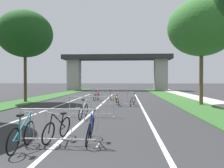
{
  "coord_description": "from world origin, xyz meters",
  "views": [
    {
      "loc": [
        2.05,
        -2.07,
        1.84
      ],
      "look_at": [
        0.75,
        17.25,
        1.55
      ],
      "focal_mm": 37.67,
      "sensor_mm": 36.0,
      "label": 1
    }
  ],
  "objects_px": {
    "crowd_barrier_second": "(92,107)",
    "bicycle_teal_0": "(22,135)",
    "tree_right_oak_near": "(202,28)",
    "bicycle_red_1": "(97,97)",
    "bicycle_orange_7": "(117,100)",
    "bicycle_black_6": "(57,129)",
    "bicycle_white_4": "(133,100)",
    "bicycle_silver_2": "(83,111)",
    "bicycle_blue_5": "(90,129)",
    "crowd_barrier_third": "(117,99)",
    "bicycle_purple_3": "(110,96)",
    "crowd_barrier_fourth": "(106,95)",
    "tree_left_maple_mid": "(25,34)",
    "crowd_barrier_nearest": "(59,127)"
  },
  "relations": [
    {
      "from": "crowd_barrier_second",
      "to": "bicycle_teal_0",
      "type": "distance_m",
      "value": 5.72
    },
    {
      "from": "tree_right_oak_near",
      "to": "crowd_barrier_second",
      "type": "relative_size",
      "value": 3.43
    },
    {
      "from": "tree_right_oak_near",
      "to": "bicycle_red_1",
      "type": "distance_m",
      "value": 10.54
    },
    {
      "from": "bicycle_orange_7",
      "to": "bicycle_black_6",
      "type": "bearing_deg",
      "value": -107.04
    },
    {
      "from": "bicycle_white_4",
      "to": "bicycle_silver_2",
      "type": "bearing_deg",
      "value": 79.82
    },
    {
      "from": "bicycle_blue_5",
      "to": "crowd_barrier_third",
      "type": "bearing_deg",
      "value": -94.59
    },
    {
      "from": "crowd_barrier_third",
      "to": "bicycle_red_1",
      "type": "height_order",
      "value": "crowd_barrier_third"
    },
    {
      "from": "bicycle_purple_3",
      "to": "bicycle_orange_7",
      "type": "bearing_deg",
      "value": -85.11
    },
    {
      "from": "bicycle_teal_0",
      "to": "crowd_barrier_third",
      "type": "bearing_deg",
      "value": 78.63
    },
    {
      "from": "crowd_barrier_third",
      "to": "bicycle_silver_2",
      "type": "distance_m",
      "value": 5.73
    },
    {
      "from": "tree_right_oak_near",
      "to": "bicycle_silver_2",
      "type": "bearing_deg",
      "value": -138.96
    },
    {
      "from": "crowd_barrier_fourth",
      "to": "tree_left_maple_mid",
      "type": "bearing_deg",
      "value": -158.62
    },
    {
      "from": "bicycle_red_1",
      "to": "bicycle_purple_3",
      "type": "height_order",
      "value": "bicycle_purple_3"
    },
    {
      "from": "bicycle_white_4",
      "to": "bicycle_black_6",
      "type": "relative_size",
      "value": 1.03
    },
    {
      "from": "crowd_barrier_fourth",
      "to": "bicycle_blue_5",
      "type": "relative_size",
      "value": 1.37
    },
    {
      "from": "tree_right_oak_near",
      "to": "bicycle_blue_5",
      "type": "xyz_separation_m",
      "value": [
        -6.59,
        -10.95,
        -5.4
      ]
    },
    {
      "from": "crowd_barrier_fourth",
      "to": "bicycle_black_6",
      "type": "bearing_deg",
      "value": -90.34
    },
    {
      "from": "bicycle_purple_3",
      "to": "bicycle_orange_7",
      "type": "height_order",
      "value": "bicycle_purple_3"
    },
    {
      "from": "bicycle_teal_0",
      "to": "bicycle_silver_2",
      "type": "distance_m",
      "value": 5.29
    },
    {
      "from": "crowd_barrier_nearest",
      "to": "bicycle_orange_7",
      "type": "bearing_deg",
      "value": 83.9
    },
    {
      "from": "crowd_barrier_second",
      "to": "tree_left_maple_mid",
      "type": "bearing_deg",
      "value": 131.71
    },
    {
      "from": "crowd_barrier_second",
      "to": "bicycle_red_1",
      "type": "bearing_deg",
      "value": 96.19
    },
    {
      "from": "crowd_barrier_nearest",
      "to": "bicycle_silver_2",
      "type": "relative_size",
      "value": 1.36
    },
    {
      "from": "bicycle_silver_2",
      "to": "bicycle_black_6",
      "type": "distance_m",
      "value": 4.27
    },
    {
      "from": "crowd_barrier_second",
      "to": "bicycle_red_1",
      "type": "distance_m",
      "value": 9.79
    },
    {
      "from": "crowd_barrier_nearest",
      "to": "bicycle_black_6",
      "type": "height_order",
      "value": "crowd_barrier_nearest"
    },
    {
      "from": "bicycle_black_6",
      "to": "bicycle_orange_7",
      "type": "distance_m",
      "value": 10.48
    },
    {
      "from": "tree_right_oak_near",
      "to": "bicycle_orange_7",
      "type": "height_order",
      "value": "tree_right_oak_near"
    },
    {
      "from": "crowd_barrier_nearest",
      "to": "crowd_barrier_fourth",
      "type": "distance_m",
      "value": 15.48
    },
    {
      "from": "crowd_barrier_third",
      "to": "bicycle_white_4",
      "type": "bearing_deg",
      "value": 20.48
    },
    {
      "from": "tree_left_maple_mid",
      "to": "crowd_barrier_third",
      "type": "bearing_deg",
      "value": -17.87
    },
    {
      "from": "crowd_barrier_fourth",
      "to": "bicycle_black_6",
      "type": "xyz_separation_m",
      "value": [
        -0.09,
        -14.98,
        -0.15
      ]
    },
    {
      "from": "crowd_barrier_fourth",
      "to": "bicycle_teal_0",
      "type": "bearing_deg",
      "value": -92.71
    },
    {
      "from": "tree_left_maple_mid",
      "to": "bicycle_silver_2",
      "type": "relative_size",
      "value": 4.62
    },
    {
      "from": "crowd_barrier_fourth",
      "to": "bicycle_blue_5",
      "type": "distance_m",
      "value": 15.06
    },
    {
      "from": "tree_left_maple_mid",
      "to": "crowd_barrier_third",
      "type": "distance_m",
      "value": 9.86
    },
    {
      "from": "crowd_barrier_second",
      "to": "bicycle_white_4",
      "type": "xyz_separation_m",
      "value": [
        2.19,
        5.58,
        -0.14
      ]
    },
    {
      "from": "bicycle_red_1",
      "to": "bicycle_orange_7",
      "type": "bearing_deg",
      "value": -50.82
    },
    {
      "from": "bicycle_white_4",
      "to": "bicycle_black_6",
      "type": "height_order",
      "value": "bicycle_white_4"
    },
    {
      "from": "crowd_barrier_third",
      "to": "bicycle_orange_7",
      "type": "height_order",
      "value": "crowd_barrier_third"
    },
    {
      "from": "tree_right_oak_near",
      "to": "crowd_barrier_nearest",
      "type": "height_order",
      "value": "tree_right_oak_near"
    },
    {
      "from": "bicycle_orange_7",
      "to": "tree_right_oak_near",
      "type": "bearing_deg",
      "value": -4.95
    },
    {
      "from": "bicycle_purple_3",
      "to": "bicycle_white_4",
      "type": "distance_m",
      "value": 5.63
    },
    {
      "from": "crowd_barrier_second",
      "to": "bicycle_orange_7",
      "type": "distance_m",
      "value": 5.83
    },
    {
      "from": "crowd_barrier_second",
      "to": "crowd_barrier_fourth",
      "type": "distance_m",
      "value": 10.32
    },
    {
      "from": "bicycle_purple_3",
      "to": "tree_left_maple_mid",
      "type": "bearing_deg",
      "value": -161.09
    },
    {
      "from": "crowd_barrier_fourth",
      "to": "bicycle_red_1",
      "type": "distance_m",
      "value": 1.03
    },
    {
      "from": "bicycle_purple_3",
      "to": "bicycle_orange_7",
      "type": "xyz_separation_m",
      "value": [
        0.88,
        -5.09,
        -0.01
      ]
    },
    {
      "from": "crowd_barrier_nearest",
      "to": "crowd_barrier_second",
      "type": "bearing_deg",
      "value": 88.5
    },
    {
      "from": "bicycle_white_4",
      "to": "bicycle_black_6",
      "type": "distance_m",
      "value": 10.55
    }
  ]
}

